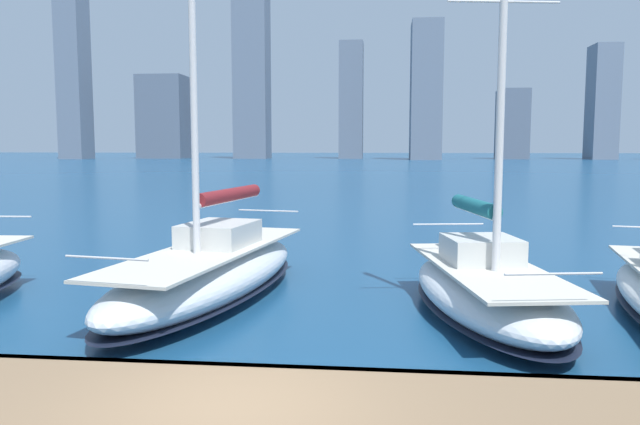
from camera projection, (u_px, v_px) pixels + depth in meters
The scene contains 4 objects.
dock_pier at pixel (235, 406), 7.41m from camera, with size 28.00×2.80×0.60m.
city_skyline at pixel (362, 93), 164.43m from camera, with size 174.17×22.81×49.63m.
sailboat_teal at pixel (486, 287), 13.15m from camera, with size 3.57×7.24×9.89m.
sailboat_maroon at pixel (211, 270), 14.64m from camera, with size 3.87×9.15×10.87m.
Camera 1 is at (-1.75, 6.88, 3.62)m, focal length 35.00 mm.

